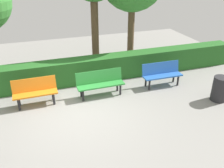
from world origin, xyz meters
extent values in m
plane|color=gray|center=(0.00, 0.00, 0.00)|extent=(16.17, 16.17, 0.00)
cube|color=blue|center=(-3.29, -0.67, 0.41)|extent=(1.47, 0.44, 0.05)
cube|color=blue|center=(-3.29, -0.86, 0.65)|extent=(1.46, 0.15, 0.42)
cylinder|color=black|center=(-3.86, -0.51, 0.20)|extent=(0.07, 0.07, 0.39)
cylinder|color=black|center=(-3.87, -0.81, 0.20)|extent=(0.07, 0.07, 0.39)
cylinder|color=black|center=(-2.70, -0.53, 0.20)|extent=(0.07, 0.07, 0.39)
cylinder|color=black|center=(-2.71, -0.83, 0.20)|extent=(0.07, 0.07, 0.39)
cube|color=#2D8C38|center=(-0.95, -0.68, 0.41)|extent=(1.61, 0.43, 0.05)
cube|color=#2D8C38|center=(-0.94, -0.87, 0.65)|extent=(1.60, 0.13, 0.42)
cylinder|color=black|center=(-1.60, -0.53, 0.20)|extent=(0.07, 0.07, 0.39)
cylinder|color=black|center=(-1.60, -0.83, 0.20)|extent=(0.07, 0.07, 0.39)
cylinder|color=black|center=(-0.30, -0.52, 0.20)|extent=(0.07, 0.07, 0.39)
cylinder|color=black|center=(-0.29, -0.82, 0.20)|extent=(0.07, 0.07, 0.39)
cube|color=orange|center=(1.17, -0.77, 0.41)|extent=(1.36, 0.43, 0.05)
cube|color=orange|center=(1.17, -0.96, 0.65)|extent=(1.36, 0.12, 0.42)
cylinder|color=black|center=(0.64, -0.62, 0.20)|extent=(0.07, 0.07, 0.39)
cylinder|color=black|center=(0.64, -0.92, 0.20)|extent=(0.07, 0.07, 0.39)
cylinder|color=black|center=(1.70, -0.61, 0.20)|extent=(0.07, 0.07, 0.39)
cylinder|color=black|center=(1.70, -0.91, 0.20)|extent=(0.07, 0.07, 0.39)
cube|color=#266023|center=(-1.02, -1.94, 0.46)|extent=(12.17, 0.65, 0.93)
cylinder|color=brown|center=(-3.08, -3.26, 1.39)|extent=(0.28, 0.28, 2.78)
cylinder|color=brown|center=(-1.55, -3.54, 1.57)|extent=(0.31, 0.31, 3.13)
cylinder|color=#262628|center=(-4.55, 0.84, 0.41)|extent=(0.50, 0.50, 0.83)
camera|label=1|loc=(0.99, 6.24, 4.10)|focal=38.47mm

